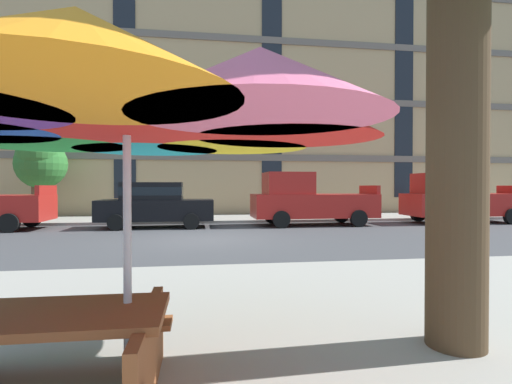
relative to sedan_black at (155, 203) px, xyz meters
name	(u,v)px	position (x,y,z in m)	size (l,w,h in m)	color
ground_plane	(203,239)	(1.81, -3.70, -0.95)	(120.00, 120.00, 0.00)	#424244
sidewalk_far	(201,219)	(1.81, 3.10, -0.89)	(56.00, 3.60, 0.12)	#9E998E
apartment_building	(200,93)	(1.81, 11.29, 7.05)	(46.54, 12.08, 16.00)	tan
sedan_black	(155,203)	(0.00, 0.00, 0.00)	(4.40, 1.98, 1.78)	black
pickup_red_midblock	(308,201)	(6.20, 0.00, 0.08)	(5.10, 2.12, 2.20)	#B21E19
pickup_red_downstreet	(458,200)	(13.09, 0.00, 0.08)	(5.10, 2.12, 2.20)	#B21E19
street_tree_left	(40,160)	(-5.51, 3.46, 1.89)	(2.26, 2.35, 3.99)	brown
patio_umbrella	(127,108)	(1.13, -12.70, 1.26)	(3.86, 3.86, 2.47)	silver
picnic_table	(30,354)	(0.51, -12.84, -0.46)	(1.81, 1.54, 0.77)	brown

